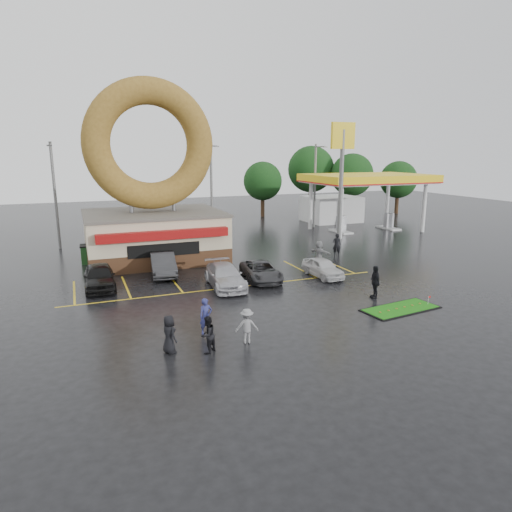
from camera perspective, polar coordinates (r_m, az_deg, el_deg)
name	(u,v)px	position (r m, az deg, el deg)	size (l,w,h in m)	color
ground	(251,304)	(25.14, -0.62, -6.05)	(120.00, 120.00, 0.00)	black
donut_shop	(153,202)	(35.79, -12.79, 6.64)	(10.20, 8.70, 13.50)	#472B19
gas_station	(351,193)	(51.92, 11.81, 7.69)	(12.30, 13.65, 5.90)	silver
shell_sign	(342,161)	(40.43, 10.69, 11.56)	(2.20, 0.36, 10.60)	slate
streetlight_left	(55,193)	(42.26, -23.84, 7.21)	(0.40, 2.21, 9.00)	slate
streetlight_mid	(212,187)	(45.03, -5.56, 8.52)	(0.40, 2.21, 9.00)	slate
streetlight_right	(315,184)	(50.60, 7.42, 8.95)	(0.40, 2.21, 9.00)	slate
tree_far_a	(352,175)	(62.67, 11.91, 9.89)	(5.60, 5.60, 8.00)	#332114
tree_far_b	(398,180)	(64.64, 17.37, 9.09)	(4.90, 4.90, 7.00)	#332114
tree_far_c	(311,169)	(64.01, 6.89, 10.71)	(6.30, 6.30, 9.00)	#332114
tree_far_d	(263,181)	(58.81, 0.84, 9.34)	(4.90, 4.90, 7.00)	#332114
car_black	(99,277)	(29.36, -18.99, -2.45)	(1.77, 4.41, 1.50)	black
car_dgrey	(163,264)	(31.48, -11.57, -1.00)	(1.58, 4.54, 1.50)	#2A2A2D
car_silver	(225,276)	(28.17, -3.90, -2.52)	(1.93, 4.75, 1.38)	#B8B8BD
car_grey	(261,271)	(29.61, 0.62, -1.88)	(2.03, 4.40, 1.22)	#323134
car_white	(323,268)	(30.71, 8.34, -1.44)	(1.49, 3.70, 1.26)	silver
person_blue	(206,316)	(21.09, -6.28, -7.50)	(0.61, 0.40, 1.68)	navy
person_blackjkt	(208,335)	(19.20, -6.08, -9.75)	(0.77, 0.60, 1.58)	black
person_hoodie	(247,326)	(20.03, -1.14, -8.73)	(1.01, 0.58, 1.56)	gray
person_bystander	(169,334)	(19.42, -10.81, -9.58)	(0.79, 0.52, 1.62)	black
person_cameraman	(375,282)	(26.80, 14.65, -3.16)	(1.11, 0.46, 1.89)	black
person_walker_near	(319,253)	(33.65, 7.89, 0.35)	(1.72, 0.55, 1.85)	gray
person_walker_far	(337,245)	(37.02, 10.06, 1.38)	(0.66, 0.43, 1.81)	black
dumpster	(94,254)	(36.44, -19.61, 0.23)	(1.80, 1.20, 1.30)	#1C491E
putting_green	(401,309)	(25.55, 17.62, -6.28)	(4.45, 2.35, 0.53)	black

